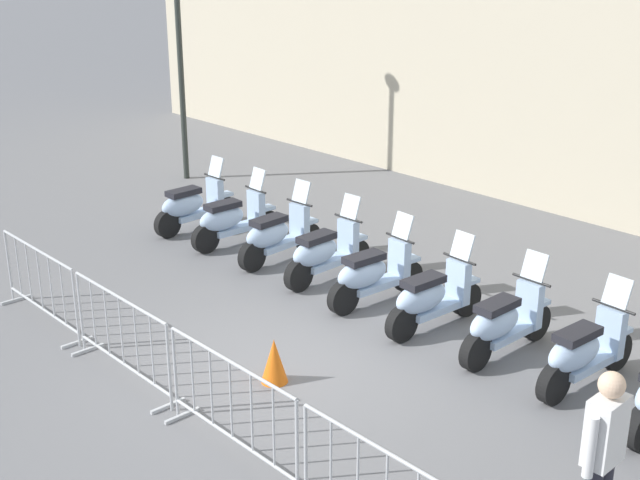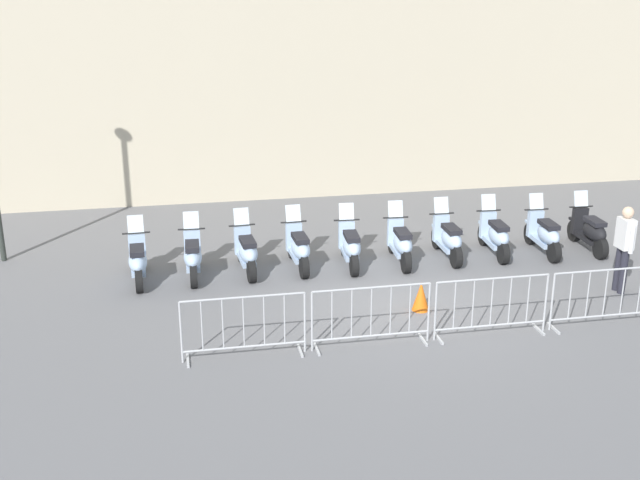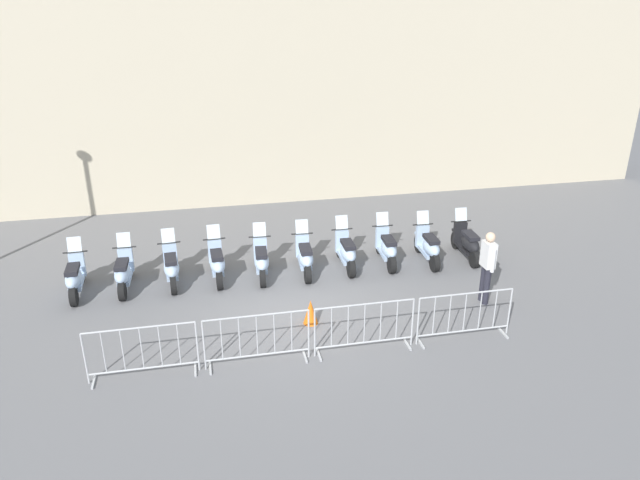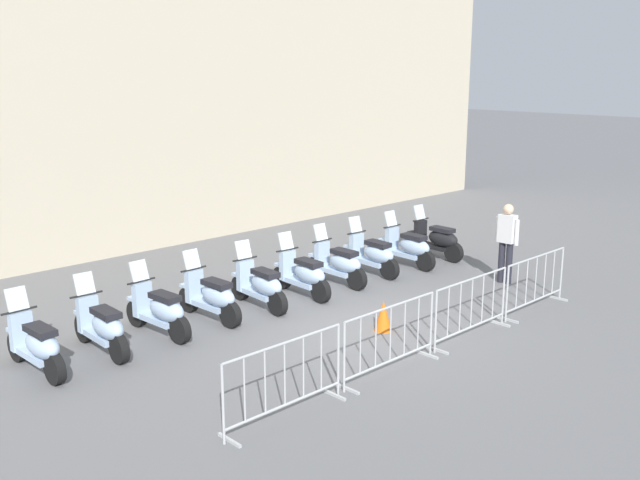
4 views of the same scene
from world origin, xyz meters
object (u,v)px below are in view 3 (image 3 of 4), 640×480
Objects in this scene: motorcycle_8 at (428,247)px; barrier_segment_3 at (464,316)px; motorcycle_2 at (171,267)px; motorcycle_4 at (261,260)px; barrier_segment_0 at (142,353)px; motorcycle_6 at (346,252)px; motorcycle_1 at (124,272)px; barrier_segment_1 at (257,340)px; officer_near_row_end at (487,263)px; traffic_cone at (311,312)px; motorcycle_5 at (305,257)px; motorcycle_9 at (467,243)px; motorcycle_7 at (387,248)px; motorcycle_3 at (217,263)px; motorcycle_0 at (75,277)px; barrier_segment_2 at (364,328)px.

motorcycle_8 is 3.72m from barrier_segment_3.
motorcycle_4 is at bearing 0.44° from motorcycle_2.
motorcycle_2 is at bearing 85.49° from barrier_segment_0.
motorcycle_1 is at bearing -177.26° from motorcycle_6.
barrier_segment_0 is 2.11m from barrier_segment_1.
barrier_segment_1 is at bearing -95.63° from motorcycle_4.
motorcycle_8 is (7.67, 0.24, 0.00)m from motorcycle_1.
barrier_segment_1 is 1.17× the size of officer_near_row_end.
barrier_segment_1 is 1.80m from traffic_cone.
motorcycle_5 and motorcycle_6 have the same top height.
motorcycle_6 is at bearing 56.46° from barrier_segment_1.
motorcycle_4 is at bearing 84.37° from barrier_segment_1.
motorcycle_9 is at bearing 33.61° from barrier_segment_1.
motorcycle_7 is at bearing 3.57° from motorcycle_4.
motorcycle_5 is at bearing 46.85° from barrier_segment_0.
barrier_segment_1 is (0.72, -3.76, 0.07)m from motorcycle_3.
officer_near_row_end reaches higher than motorcycle_3.
motorcycle_2 is 1.00× the size of motorcycle_7.
motorcycle_5 and motorcycle_8 have the same top height.
barrier_segment_0 is at bearing -109.90° from motorcycle_3.
motorcycle_0 and motorcycle_6 have the same top height.
barrier_segment_1 is at bearing -111.39° from motorcycle_5.
barrier_segment_3 is (2.11, 0.08, 0.00)m from barrier_segment_2.
officer_near_row_end is at bearing -29.50° from motorcycle_5.
motorcycle_3 is 0.85× the size of barrier_segment_3.
motorcycle_3 and motorcycle_9 have the same top height.
motorcycle_1 and motorcycle_2 have the same top height.
officer_near_row_end is (7.42, 1.64, 0.46)m from barrier_segment_0.
motorcycle_8 is 7.90m from barrier_segment_0.
barrier_segment_0 and barrier_segment_1 have the same top height.
motorcycle_2 is 1.00× the size of motorcycle_4.
motorcycle_0 is at bearing 117.76° from barrier_segment_0.
motorcycle_0 is 1.00× the size of motorcycle_3.
motorcycle_9 is at bearing -0.96° from motorcycle_7.
motorcycle_1 and motorcycle_8 have the same top height.
motorcycle_1 is 5.48m from motorcycle_6.
barrier_segment_0 is at bearing -145.23° from motorcycle_7.
motorcycle_3 is 5.48m from motorcycle_8.
motorcycle_4 and motorcycle_7 have the same top height.
motorcycle_3 and motorcycle_7 have the same top height.
barrier_segment_1 is at bearing 2.12° from barrier_segment_0.
barrier_segment_2 is (0.65, -3.66, 0.07)m from motorcycle_5.
traffic_cone is (-0.88, 1.22, -0.25)m from barrier_segment_2.
motorcycle_1 is at bearing 129.02° from barrier_segment_1.
barrier_segment_2 and barrier_segment_3 have the same top height.
traffic_cone is at bearing 46.53° from barrier_segment_1.
motorcycle_6 and motorcycle_9 have the same top height.
motorcycle_8 is 0.99× the size of officer_near_row_end.
motorcycle_4 is 5.48m from motorcycle_9.
traffic_cone is at bearing -117.42° from motorcycle_6.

